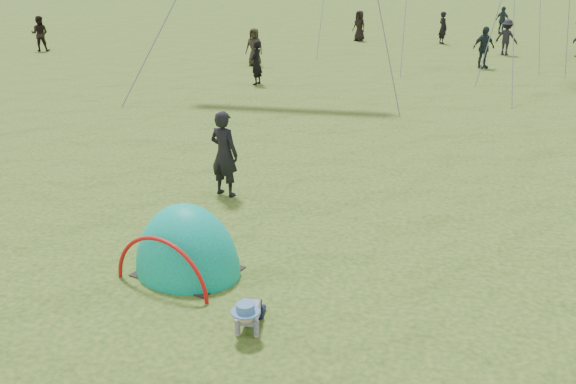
# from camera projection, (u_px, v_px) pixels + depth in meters

# --- Properties ---
(ground) EXTENTS (140.00, 140.00, 0.00)m
(ground) POSITION_uv_depth(u_px,v_px,m) (179.00, 338.00, 8.15)
(ground) COLOR #1F4712
(crawling_toddler) EXTENTS (0.50, 0.69, 0.51)m
(crawling_toddler) POSITION_uv_depth(u_px,v_px,m) (249.00, 313.00, 8.21)
(crawling_toddler) COLOR black
(crawling_toddler) RESTS_ON ground
(popup_tent) EXTENTS (2.04, 1.84, 2.20)m
(popup_tent) POSITION_uv_depth(u_px,v_px,m) (188.00, 272.00, 9.82)
(popup_tent) COLOR #00914F
(popup_tent) RESTS_ON ground
(standing_adult) EXTENTS (0.74, 0.61, 1.73)m
(standing_adult) POSITION_uv_depth(u_px,v_px,m) (224.00, 154.00, 12.66)
(standing_adult) COLOR black
(standing_adult) RESTS_ON ground
(crowd_person_0) EXTENTS (0.65, 0.73, 1.67)m
(crowd_person_0) POSITION_uv_depth(u_px,v_px,m) (443.00, 28.00, 34.16)
(crowd_person_0) COLOR black
(crowd_person_0) RESTS_ON ground
(crowd_person_1) EXTENTS (0.97, 0.84, 1.70)m
(crowd_person_1) POSITION_uv_depth(u_px,v_px,m) (40.00, 34.00, 31.59)
(crowd_person_1) COLOR black
(crowd_person_1) RESTS_ON ground
(crowd_person_2) EXTENTS (1.09, 0.88, 1.73)m
(crowd_person_2) POSITION_uv_depth(u_px,v_px,m) (484.00, 47.00, 26.87)
(crowd_person_2) COLOR #1F292E
(crowd_person_2) RESTS_ON ground
(crowd_person_4) EXTENTS (0.95, 0.87, 1.63)m
(crowd_person_4) POSITION_uv_depth(u_px,v_px,m) (359.00, 26.00, 35.28)
(crowd_person_4) COLOR black
(crowd_person_4) RESTS_ON ground
(crowd_person_8) EXTENTS (0.95, 0.93, 1.60)m
(crowd_person_8) POSITION_uv_depth(u_px,v_px,m) (503.00, 20.00, 38.34)
(crowd_person_8) COLOR #27333A
(crowd_person_8) RESTS_ON ground
(crowd_person_9) EXTENTS (1.23, 1.05, 1.65)m
(crowd_person_9) POSITION_uv_depth(u_px,v_px,m) (507.00, 37.00, 30.41)
(crowd_person_9) COLOR black
(crowd_person_9) RESTS_ON ground
(crowd_person_10) EXTENTS (0.84, 0.61, 1.58)m
(crowd_person_10) POSITION_uv_depth(u_px,v_px,m) (254.00, 47.00, 27.51)
(crowd_person_10) COLOR black
(crowd_person_10) RESTS_ON ground
(crowd_person_12) EXTENTS (0.48, 0.64, 1.61)m
(crowd_person_12) POSITION_uv_depth(u_px,v_px,m) (256.00, 63.00, 23.51)
(crowd_person_12) COLOR black
(crowd_person_12) RESTS_ON ground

